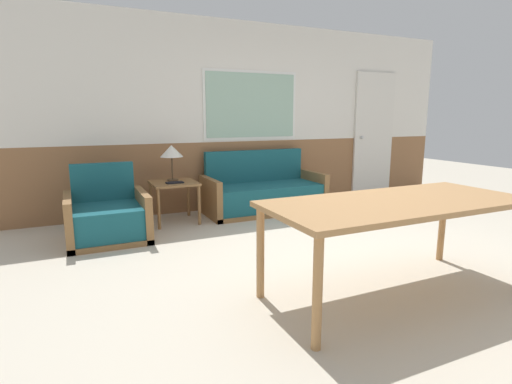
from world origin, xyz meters
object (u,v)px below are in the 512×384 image
at_px(table_lamp, 172,152).
at_px(dining_table, 398,209).
at_px(couch, 263,194).
at_px(armchair, 107,218).
at_px(side_table, 174,188).

relative_size(table_lamp, dining_table, 0.23).
height_order(couch, armchair, couch).
relative_size(armchair, side_table, 1.50).
distance_m(couch, dining_table, 2.93).
height_order(table_lamp, dining_table, table_lamp).
bearing_deg(side_table, table_lamp, 84.22).
bearing_deg(table_lamp, armchair, -149.49).
bearing_deg(couch, dining_table, -95.55).
relative_size(side_table, table_lamp, 1.22).
bearing_deg(dining_table, side_table, 109.99).
relative_size(couch, armchair, 1.99).
height_order(armchair, table_lamp, table_lamp).
height_order(side_table, dining_table, dining_table).
bearing_deg(table_lamp, dining_table, -70.81).
distance_m(armchair, dining_table, 3.10).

